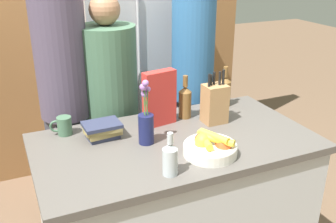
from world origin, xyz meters
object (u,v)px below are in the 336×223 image
at_px(bottle_oil, 185,101).
at_px(bottle_vinegar, 170,158).
at_px(book_stack, 102,130).
at_px(person_in_blue, 110,106).
at_px(fruit_bowl, 210,146).
at_px(refrigerator, 133,68).
at_px(knife_block, 215,103).
at_px(bottle_wine, 225,90).
at_px(coffee_mug, 64,126).
at_px(cereal_box, 159,98).
at_px(person_in_red_tee, 193,74).
at_px(flower_vase, 146,124).
at_px(person_at_sink, 64,90).

relative_size(bottle_oil, bottle_vinegar, 1.27).
relative_size(book_stack, person_in_blue, 0.12).
xyz_separation_m(book_stack, person_in_blue, (0.17, 0.45, -0.06)).
bearing_deg(fruit_bowl, refrigerator, 85.62).
bearing_deg(refrigerator, knife_block, -84.67).
bearing_deg(bottle_wine, fruit_bowl, -127.29).
bearing_deg(person_in_blue, coffee_mug, -123.57).
relative_size(coffee_mug, bottle_vinegar, 0.58).
xyz_separation_m(cereal_box, book_stack, (-0.34, -0.04, -0.11)).
xyz_separation_m(coffee_mug, person_in_red_tee, (0.93, 0.33, 0.07)).
distance_m(book_stack, bottle_vinegar, 0.50).
relative_size(book_stack, bottle_wine, 0.76).
bearing_deg(cereal_box, bottle_vinegar, -107.85).
xyz_separation_m(flower_vase, coffee_mug, (-0.36, 0.27, -0.06)).
distance_m(fruit_bowl, bottle_vinegar, 0.27).
bearing_deg(bottle_wine, person_in_red_tee, 100.93).
relative_size(flower_vase, person_in_blue, 0.22).
height_order(coffee_mug, bottle_oil, bottle_oil).
height_order(flower_vase, coffee_mug, flower_vase).
height_order(refrigerator, knife_block, refrigerator).
height_order(knife_block, person_in_red_tee, person_in_red_tee).
height_order(person_in_blue, person_in_red_tee, person_in_red_tee).
relative_size(fruit_bowl, person_in_red_tee, 0.15).
bearing_deg(coffee_mug, bottle_oil, -4.61).
bearing_deg(refrigerator, fruit_bowl, -94.38).
xyz_separation_m(flower_vase, cereal_box, (0.15, 0.19, 0.05)).
height_order(book_stack, person_in_red_tee, person_in_red_tee).
height_order(bottle_vinegar, person_at_sink, person_at_sink).
distance_m(book_stack, person_at_sink, 0.49).
bearing_deg(refrigerator, bottle_vinegar, -103.47).
distance_m(bottle_vinegar, person_in_blue, 0.92).
relative_size(refrigerator, cereal_box, 6.06).
height_order(flower_vase, bottle_vinegar, flower_vase).
bearing_deg(book_stack, coffee_mug, 144.83).
height_order(refrigerator, person_at_sink, refrigerator).
bearing_deg(bottle_oil, bottle_wine, 12.38).
bearing_deg(coffee_mug, person_in_blue, 43.34).
bearing_deg(person_in_blue, fruit_bowl, -60.12).
bearing_deg(cereal_box, bottle_wine, 11.30).
bearing_deg(book_stack, person_at_sink, 101.87).
height_order(fruit_bowl, person_in_red_tee, person_in_red_tee).
bearing_deg(bottle_vinegar, bottle_wine, 43.13).
xyz_separation_m(refrigerator, bottle_oil, (-0.02, -0.96, 0.06)).
bearing_deg(flower_vase, knife_block, 11.03).
relative_size(knife_block, book_stack, 1.58).
bearing_deg(coffee_mug, person_at_sink, 77.86).
bearing_deg(person_in_blue, cereal_box, -55.03).
xyz_separation_m(fruit_bowl, coffee_mug, (-0.60, 0.51, 0.01)).
bearing_deg(bottle_wine, refrigerator, 107.89).
bearing_deg(coffee_mug, bottle_vinegar, -59.58).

